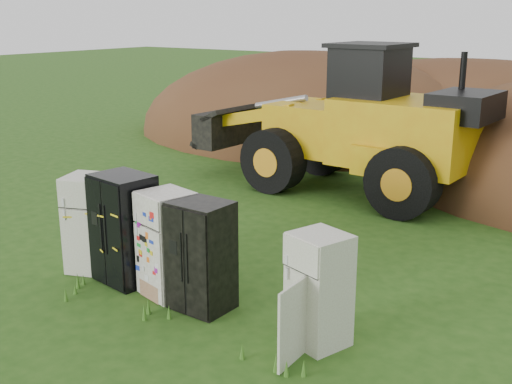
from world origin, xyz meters
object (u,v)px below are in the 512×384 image
fridge_black_side (125,229)px  wheel_loader (334,117)px  fridge_leftmost (91,223)px  fridge_open_door (319,290)px  fridge_sticker (167,244)px  fridge_dark_mid (202,256)px

fridge_black_side → wheel_loader: (-0.03, 7.66, 0.98)m
fridge_leftmost → fridge_open_door: bearing=-21.2°
fridge_sticker → wheel_loader: (-1.03, 7.65, 1.05)m
fridge_sticker → fridge_dark_mid: bearing=7.5°
fridge_black_side → fridge_open_door: fridge_black_side is taller
fridge_sticker → fridge_open_door: bearing=13.2°
wheel_loader → fridge_dark_mid: bearing=-74.5°
fridge_black_side → fridge_sticker: 1.01m
fridge_leftmost → fridge_dark_mid: size_ratio=1.01×
fridge_leftmost → fridge_black_side: size_ratio=0.93×
fridge_leftmost → fridge_dark_mid: fridge_leftmost is taller
fridge_sticker → wheel_loader: size_ratio=0.22×
fridge_leftmost → wheel_loader: bearing=62.4°
fridge_dark_mid → fridge_black_side: bearing=178.6°
fridge_black_side → wheel_loader: size_ratio=0.24×
fridge_leftmost → fridge_black_side: 0.89m
fridge_sticker → fridge_black_side: bearing=-166.2°
fridge_sticker → wheel_loader: 7.79m
fridge_open_door → wheel_loader: (-3.95, 7.66, 1.12)m
fridge_sticker → fridge_open_door: size_ratio=1.08×
fridge_leftmost → fridge_sticker: bearing=-20.8°
fridge_black_side → fridge_dark_mid: (1.82, -0.08, -0.08)m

